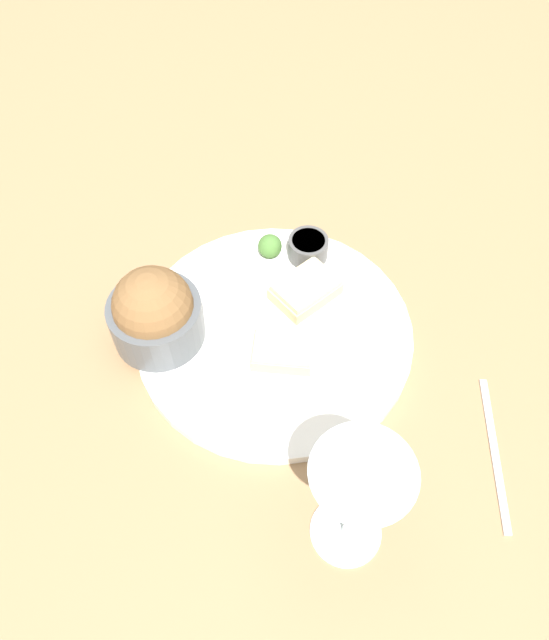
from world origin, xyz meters
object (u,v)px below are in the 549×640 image
object	(u,v)px
salad_bowl	(155,313)
cheese_toast_far	(284,351)
cheese_toast_near	(306,290)
sauce_ramekin	(308,247)
fork	(495,451)
wine_glass	(358,491)

from	to	relation	value
salad_bowl	cheese_toast_far	xyz separation A→B (m)	(-0.14, 0.06, -0.03)
cheese_toast_near	cheese_toast_far	distance (m)	0.09
sauce_ramekin	cheese_toast_far	distance (m)	0.16
cheese_toast_near	fork	distance (m)	0.29
salad_bowl	cheese_toast_far	bearing A→B (deg)	154.82
cheese_toast_near	fork	bearing A→B (deg)	121.46
salad_bowl	fork	size ratio (longest dim) A/B	0.63
sauce_ramekin	fork	distance (m)	0.34
cheese_toast_near	cheese_toast_far	xyz separation A→B (m)	(0.05, 0.08, 0.00)
salad_bowl	cheese_toast_near	xyz separation A→B (m)	(-0.18, -0.02, -0.03)
cheese_toast_far	wine_glass	size ratio (longest dim) A/B	0.51
fork	cheese_toast_far	bearing A→B (deg)	-39.62
salad_bowl	wine_glass	xyz separation A→B (m)	(-0.15, 0.27, 0.06)
cheese_toast_far	cheese_toast_near	bearing A→B (deg)	-119.89
sauce_ramekin	fork	size ratio (longest dim) A/B	0.30
sauce_ramekin	fork	bearing A→B (deg)	112.77
salad_bowl	cheese_toast_near	distance (m)	0.19
cheese_toast_near	fork	xyz separation A→B (m)	(-0.15, 0.24, -0.02)
cheese_toast_far	wine_glass	distance (m)	0.23
cheese_toast_far	wine_glass	world-z (taller)	wine_glass
fork	salad_bowl	bearing A→B (deg)	-34.23
salad_bowl	wine_glass	world-z (taller)	wine_glass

